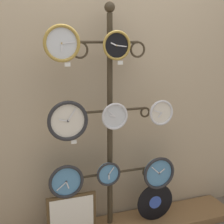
# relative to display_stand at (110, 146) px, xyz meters

# --- Properties ---
(shop_wall) EXTENTS (4.40, 0.04, 2.80)m
(shop_wall) POSITION_rel_display_stand_xyz_m (0.00, 0.16, 0.67)
(shop_wall) COLOR tan
(shop_wall) RESTS_ON ground_plane
(display_stand) EXTENTS (0.76, 0.32, 1.82)m
(display_stand) POSITION_rel_display_stand_xyz_m (0.00, 0.00, 0.00)
(display_stand) COLOR #382D1E
(display_stand) RESTS_ON ground_plane
(clock_top_left) EXTENTS (0.25, 0.04, 0.25)m
(clock_top_left) POSITION_rel_display_stand_xyz_m (-0.37, -0.09, 0.80)
(clock_top_left) COLOR silver
(clock_top_center) EXTENTS (0.21, 0.04, 0.21)m
(clock_top_center) POSITION_rel_display_stand_xyz_m (0.02, -0.08, 0.78)
(clock_top_center) COLOR black
(clock_middle_left) EXTENTS (0.30, 0.04, 0.30)m
(clock_middle_left) POSITION_rel_display_stand_xyz_m (-0.35, -0.09, 0.26)
(clock_middle_left) COLOR silver
(clock_middle_center) EXTENTS (0.20, 0.04, 0.20)m
(clock_middle_center) POSITION_rel_display_stand_xyz_m (0.00, -0.11, 0.27)
(clock_middle_center) COLOR silver
(clock_middle_right) EXTENTS (0.20, 0.04, 0.20)m
(clock_middle_right) POSITION_rel_display_stand_xyz_m (0.39, -0.10, 0.26)
(clock_middle_right) COLOR silver
(clock_bottom_left) EXTENTS (0.26, 0.04, 0.26)m
(clock_bottom_left) POSITION_rel_display_stand_xyz_m (-0.37, -0.08, -0.20)
(clock_bottom_left) COLOR #4C84B2
(clock_bottom_center) EXTENTS (0.19, 0.04, 0.19)m
(clock_bottom_center) POSITION_rel_display_stand_xyz_m (-0.04, -0.08, -0.20)
(clock_bottom_center) COLOR #4C84B2
(clock_bottom_right) EXTENTS (0.28, 0.04, 0.28)m
(clock_bottom_right) POSITION_rel_display_stand_xyz_m (0.38, -0.11, -0.24)
(clock_bottom_right) COLOR #4C84B2
(vinyl_record) EXTENTS (0.33, 0.01, 0.33)m
(vinyl_record) POSITION_rel_display_stand_xyz_m (0.37, -0.09, -0.51)
(vinyl_record) COLOR black
(vinyl_record) RESTS_ON low_shelf
(picture_frame) EXTENTS (0.38, 0.02, 0.35)m
(picture_frame) POSITION_rel_display_stand_xyz_m (-0.34, -0.09, -0.49)
(picture_frame) COLOR #4C381E
(picture_frame) RESTS_ON low_shelf
(price_tag_upper) EXTENTS (0.04, 0.00, 0.03)m
(price_tag_upper) POSITION_rel_display_stand_xyz_m (-0.34, -0.09, 0.66)
(price_tag_upper) COLOR white
(price_tag_mid) EXTENTS (0.04, 0.00, 0.03)m
(price_tag_mid) POSITION_rel_display_stand_xyz_m (0.05, -0.08, 0.66)
(price_tag_mid) COLOR white
(price_tag_lower) EXTENTS (0.04, 0.00, 0.03)m
(price_tag_lower) POSITION_rel_display_stand_xyz_m (-0.31, -0.09, 0.10)
(price_tag_lower) COLOR white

